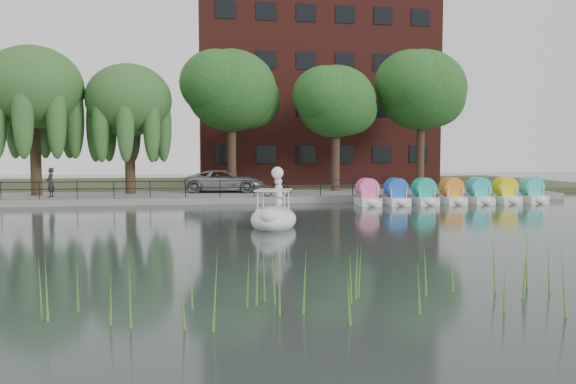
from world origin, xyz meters
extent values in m
plane|color=#354140|center=(0.00, 0.00, 0.00)|extent=(120.00, 120.00, 0.00)
cube|color=gray|center=(0.00, 16.00, 0.20)|extent=(40.00, 6.00, 0.40)
cube|color=gray|center=(0.00, 13.05, 0.20)|extent=(40.00, 0.25, 0.40)
cube|color=#47512D|center=(0.00, 30.00, 0.18)|extent=(60.00, 22.00, 0.36)
cylinder|color=black|center=(0.00, 13.25, 1.35)|extent=(32.00, 0.04, 0.04)
cylinder|color=black|center=(0.00, 13.25, 0.95)|extent=(32.00, 0.04, 0.04)
cylinder|color=black|center=(0.00, 13.25, 0.90)|extent=(0.05, 0.05, 1.00)
cube|color=#4C1E16|center=(7.00, 30.00, 9.36)|extent=(20.00, 10.00, 18.00)
cylinder|color=#473323|center=(-13.00, 16.50, 2.50)|extent=(0.60, 0.60, 4.20)
ellipsoid|color=#3D7133|center=(-13.00, 16.50, 6.91)|extent=(5.88, 5.88, 5.00)
cylinder|color=#473323|center=(-7.50, 17.00, 2.30)|extent=(0.60, 0.60, 3.80)
ellipsoid|color=#3D7133|center=(-7.50, 17.00, 6.29)|extent=(5.32, 5.32, 4.52)
cylinder|color=#473323|center=(-1.00, 18.00, 2.65)|extent=(0.60, 0.60, 4.50)
ellipsoid|color=#30722B|center=(-1.00, 18.00, 7.10)|extent=(6.00, 6.00, 5.10)
cylinder|color=#473323|center=(6.00, 17.50, 2.42)|extent=(0.60, 0.60, 4.05)
ellipsoid|color=#30722B|center=(6.00, 17.50, 6.43)|extent=(5.40, 5.40, 4.59)
cylinder|color=#473323|center=(12.50, 18.50, 2.76)|extent=(0.60, 0.60, 4.72)
ellipsoid|color=#30722B|center=(12.50, 18.50, 7.44)|extent=(6.30, 6.30, 5.36)
imported|color=gray|center=(-1.54, 17.32, 1.24)|extent=(3.51, 6.35, 1.68)
imported|color=gray|center=(1.38, 13.40, 0.90)|extent=(0.67, 1.74, 1.00)
imported|color=black|center=(-11.72, 14.57, 1.39)|extent=(0.55, 0.76, 1.98)
ellipsoid|color=white|center=(-0.35, 2.38, 0.31)|extent=(2.55, 3.24, 0.63)
cube|color=white|center=(-0.38, 2.28, 0.63)|extent=(1.48, 1.55, 0.31)
cube|color=white|center=(-0.36, 2.33, 1.50)|extent=(1.68, 1.75, 0.06)
ellipsoid|color=white|center=(-0.71, 1.23, 0.58)|extent=(0.79, 0.69, 0.59)
sphere|color=white|center=(-0.06, 3.28, 2.15)|extent=(0.50, 0.50, 0.50)
cone|color=black|center=(0.04, 3.60, 2.12)|extent=(0.28, 0.32, 0.21)
cylinder|color=yellow|center=(0.00, 3.46, 2.13)|extent=(0.29, 0.18, 0.27)
cube|color=white|center=(6.25, 10.95, 0.22)|extent=(1.15, 1.70, 0.44)
cylinder|color=pink|center=(6.25, 11.05, 0.95)|extent=(0.90, 1.20, 0.90)
cube|color=white|center=(7.95, 10.95, 0.22)|extent=(1.15, 1.70, 0.44)
cylinder|color=blue|center=(7.95, 11.05, 0.95)|extent=(0.90, 1.20, 0.90)
cube|color=white|center=(9.65, 10.95, 0.22)|extent=(1.15, 1.70, 0.44)
cylinder|color=#16B495|center=(9.65, 11.05, 0.95)|extent=(0.90, 1.20, 0.90)
cube|color=white|center=(11.35, 10.95, 0.22)|extent=(1.15, 1.70, 0.44)
cylinder|color=orange|center=(11.35, 11.05, 0.95)|extent=(0.90, 1.20, 0.90)
cube|color=white|center=(13.05, 10.95, 0.22)|extent=(1.15, 1.70, 0.44)
cylinder|color=#29BCCA|center=(13.05, 11.05, 0.95)|extent=(0.90, 1.20, 0.90)
cube|color=white|center=(14.75, 10.95, 0.22)|extent=(1.15, 1.70, 0.44)
cylinder|color=yellow|center=(14.75, 11.05, 0.95)|extent=(0.90, 1.20, 0.90)
cube|color=white|center=(16.45, 10.95, 0.22)|extent=(1.15, 1.70, 0.44)
cylinder|color=#37C5BA|center=(16.45, 11.05, 0.95)|extent=(0.90, 1.20, 0.90)
camera|label=1|loc=(-3.39, -19.66, 2.98)|focal=35.00mm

